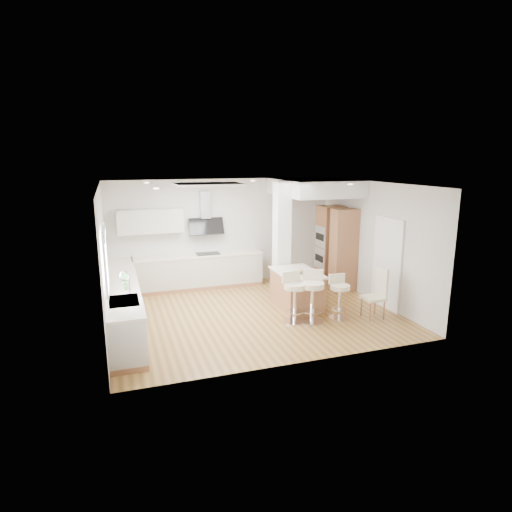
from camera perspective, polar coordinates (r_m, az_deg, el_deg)
name	(u,v)px	position (r m, az deg, el deg)	size (l,w,h in m)	color
ground	(253,313)	(9.50, -0.43, -7.55)	(6.00, 6.00, 0.00)	#A6793D
ceiling	(253,313)	(9.50, -0.43, -7.55)	(6.00, 5.00, 0.02)	white
wall_back	(223,232)	(11.46, -4.37, 3.23)	(6.00, 0.04, 2.80)	silver
wall_left	(104,261)	(8.67, -19.63, -0.65)	(0.04, 5.00, 2.80)	silver
wall_right	(374,242)	(10.42, 15.43, 1.83)	(0.04, 5.00, 2.80)	silver
skylight	(209,185)	(9.28, -6.34, 9.44)	(4.10, 2.10, 0.06)	white
window_left	(105,256)	(7.72, -19.51, 0.01)	(0.06, 1.28, 1.07)	white
doorway_right	(387,264)	(10.01, 17.07, -1.07)	(0.05, 1.00, 2.10)	#423C34
counter_left	(123,302)	(9.14, -17.28, -5.94)	(0.63, 4.50, 1.35)	#A66E47
counter_back	(192,262)	(11.15, -8.51, -0.85)	(3.62, 0.63, 2.50)	#A66E47
pillar	(282,240)	(10.33, 3.44, 2.18)	(0.35, 0.35, 2.80)	white
soffit	(314,187)	(11.02, 7.76, 9.05)	(1.78, 2.20, 0.40)	white
oven_column	(335,247)	(11.34, 10.52, 1.15)	(0.63, 1.21, 2.10)	#A66E47
peninsula	(297,289)	(9.76, 5.46, -4.43)	(0.93, 1.38, 0.90)	#A66E47
bar_stool_a	(294,294)	(8.83, 5.15, -5.13)	(0.53, 0.53, 1.05)	silver
bar_stool_b	(312,294)	(8.87, 7.53, -5.00)	(0.65, 0.65, 1.09)	silver
bar_stool_c	(339,294)	(9.17, 11.05, -5.05)	(0.43, 0.43, 0.94)	silver
dining_chair	(378,291)	(9.40, 15.90, -4.54)	(0.42, 0.42, 1.09)	#F2EAC5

